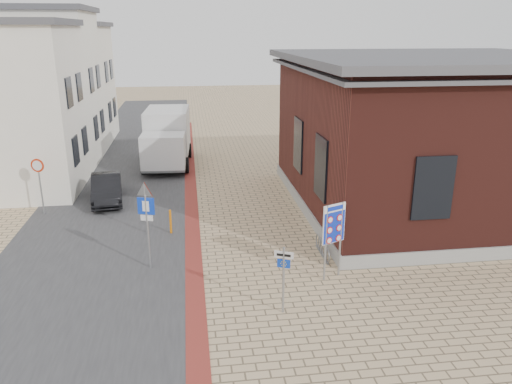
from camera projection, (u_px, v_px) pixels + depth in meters
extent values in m
plane|color=tan|center=(259.00, 290.00, 15.74)|extent=(120.00, 120.00, 0.00)
cube|color=#38383A|center=(130.00, 170.00, 29.15)|extent=(7.00, 60.00, 0.02)
cube|color=maroon|center=(191.00, 193.00, 24.89)|extent=(0.60, 40.00, 0.02)
cube|color=gray|center=(427.00, 199.00, 23.42)|extent=(12.15, 12.15, 0.50)
cube|color=#4C1D18|center=(435.00, 130.00, 22.41)|extent=(12.00, 12.00, 6.00)
cube|color=#4D4C52|center=(443.00, 58.00, 21.43)|extent=(13.00, 13.00, 0.30)
cube|color=#4D4C52|center=(442.00, 67.00, 21.55)|extent=(12.70, 12.70, 0.15)
cube|color=black|center=(321.00, 168.00, 19.02)|extent=(0.12, 1.60, 2.40)
cube|color=black|center=(299.00, 145.00, 22.79)|extent=(0.12, 1.60, 2.40)
cube|color=black|center=(433.00, 188.00, 16.57)|extent=(1.40, 0.12, 2.20)
cube|color=white|center=(2.00, 111.00, 24.37)|extent=(7.00, 6.00, 8.00)
cube|color=black|center=(76.00, 151.00, 24.26)|extent=(0.10, 1.10, 1.40)
cube|color=black|center=(85.00, 140.00, 26.52)|extent=(0.10, 1.10, 1.40)
cube|color=black|center=(69.00, 92.00, 23.39)|extent=(0.10, 1.10, 1.40)
cube|color=black|center=(79.00, 87.00, 25.65)|extent=(0.10, 1.10, 1.40)
cube|color=white|center=(35.00, 89.00, 29.90)|extent=(7.00, 6.00, 8.80)
cube|color=#4D4C52|center=(24.00, 8.00, 28.48)|extent=(7.40, 6.40, 0.30)
cube|color=black|center=(96.00, 128.00, 29.91)|extent=(0.10, 1.10, 1.40)
cube|color=black|center=(102.00, 121.00, 32.17)|extent=(0.10, 1.10, 1.40)
cube|color=black|center=(91.00, 80.00, 29.04)|extent=(0.10, 1.10, 1.40)
cube|color=black|center=(98.00, 76.00, 31.30)|extent=(0.10, 1.10, 1.40)
cube|color=white|center=(60.00, 85.00, 35.67)|extent=(7.00, 6.00, 8.00)
cube|color=#4D4C52|center=(52.00, 24.00, 34.38)|extent=(7.40, 6.40, 0.30)
cube|color=black|center=(110.00, 112.00, 35.56)|extent=(0.10, 1.10, 1.40)
cube|color=black|center=(114.00, 107.00, 37.82)|extent=(0.10, 1.10, 1.40)
cube|color=black|center=(106.00, 72.00, 34.69)|extent=(0.10, 1.10, 1.40)
cube|color=black|center=(111.00, 69.00, 36.94)|extent=(0.10, 1.10, 1.40)
torus|color=slate|center=(327.00, 255.00, 17.50)|extent=(0.04, 0.60, 0.60)
torus|color=slate|center=(325.00, 251.00, 17.79)|extent=(0.04, 0.60, 0.60)
torus|color=slate|center=(322.00, 248.00, 18.07)|extent=(0.04, 0.60, 0.60)
torus|color=slate|center=(320.00, 245.00, 18.35)|extent=(0.04, 0.60, 0.60)
torus|color=slate|center=(318.00, 241.00, 18.63)|extent=(0.04, 0.60, 0.60)
cube|color=slate|center=(322.00, 254.00, 18.15)|extent=(0.08, 1.60, 0.04)
imported|color=black|center=(107.00, 188.00, 23.65)|extent=(1.85, 4.01, 1.27)
cube|color=slate|center=(168.00, 157.00, 29.98)|extent=(2.71, 6.25, 0.28)
cube|color=white|center=(163.00, 150.00, 27.65)|extent=(2.48, 2.05, 1.82)
cube|color=black|center=(162.00, 148.00, 26.74)|extent=(2.16, 0.20, 0.91)
cube|color=white|center=(168.00, 129.00, 30.49)|extent=(2.71, 4.21, 2.50)
cylinder|color=black|center=(144.00, 166.00, 28.18)|extent=(0.33, 0.92, 0.91)
cylinder|color=black|center=(186.00, 165.00, 28.37)|extent=(0.33, 0.92, 0.91)
cylinder|color=black|center=(151.00, 151.00, 31.62)|extent=(0.33, 0.92, 0.91)
cylinder|color=black|center=(189.00, 151.00, 31.81)|extent=(0.33, 0.92, 0.91)
cylinder|color=gray|center=(326.00, 243.00, 15.98)|extent=(0.07, 0.07, 2.58)
cylinder|color=gray|center=(340.00, 239.00, 16.29)|extent=(0.07, 0.07, 2.58)
cube|color=white|center=(334.00, 224.00, 15.94)|extent=(0.82, 0.40, 1.32)
cube|color=#0F2BB9|center=(334.00, 224.00, 15.94)|extent=(0.79, 0.39, 1.29)
cube|color=white|center=(335.00, 208.00, 15.78)|extent=(0.79, 0.39, 0.25)
cylinder|color=gray|center=(283.00, 280.00, 14.18)|extent=(0.07, 0.07, 2.05)
cube|color=silver|center=(284.00, 255.00, 13.93)|extent=(0.52, 0.26, 0.20)
cube|color=#0F38B7|center=(284.00, 263.00, 14.01)|extent=(0.36, 0.19, 0.25)
cylinder|color=gray|center=(148.00, 233.00, 16.76)|extent=(0.07, 0.07, 2.63)
cube|color=#1038C6|center=(146.00, 206.00, 16.47)|extent=(0.56, 0.21, 0.58)
cube|color=white|center=(147.00, 218.00, 16.60)|extent=(0.41, 0.16, 0.19)
cylinder|color=gray|center=(146.00, 209.00, 19.77)|extent=(0.07, 0.07, 2.04)
cylinder|color=gray|center=(41.00, 187.00, 21.78)|extent=(0.07, 0.07, 2.53)
cylinder|color=red|center=(38.00, 165.00, 21.48)|extent=(0.59, 0.18, 0.60)
cylinder|color=orange|center=(171.00, 222.00, 19.92)|extent=(0.11, 0.11, 1.00)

